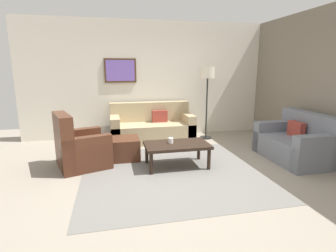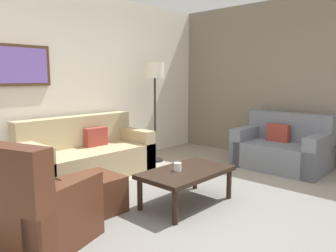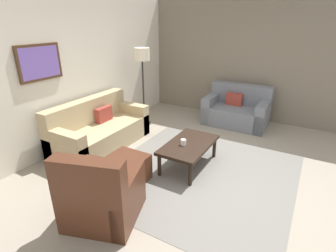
{
  "view_description": "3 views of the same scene",
  "coord_description": "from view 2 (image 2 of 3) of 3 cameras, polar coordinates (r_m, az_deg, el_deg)",
  "views": [
    {
      "loc": [
        -0.92,
        -3.94,
        1.67
      ],
      "look_at": [
        0.02,
        0.37,
        0.71
      ],
      "focal_mm": 28.05,
      "sensor_mm": 36.0,
      "label": 1
    },
    {
      "loc": [
        -2.65,
        -2.07,
        1.46
      ],
      "look_at": [
        0.12,
        0.52,
        0.9
      ],
      "focal_mm": 35.07,
      "sensor_mm": 36.0,
      "label": 2
    },
    {
      "loc": [
        -3.27,
        -1.32,
        2.26
      ],
      "look_at": [
        -0.12,
        0.49,
        0.76
      ],
      "focal_mm": 27.84,
      "sensor_mm": 36.0,
      "label": 3
    }
  ],
  "objects": [
    {
      "name": "ground_plane",
      "position": [
        3.67,
        4.82,
        -15.07
      ],
      "size": [
        8.0,
        8.0,
        0.0
      ],
      "primitive_type": "plane",
      "color": "gray"
    },
    {
      "name": "rear_partition",
      "position": [
        5.37,
        -17.51,
        7.4
      ],
      "size": [
        6.0,
        0.12,
        2.8
      ],
      "primitive_type": "cube",
      "color": "silver",
      "rests_on": "ground_plane"
    },
    {
      "name": "stone_feature_panel",
      "position": [
        6.02,
        23.12,
        7.19
      ],
      "size": [
        0.12,
        5.2,
        2.8
      ],
      "primitive_type": "cube",
      "color": "slate",
      "rests_on": "ground_plane"
    },
    {
      "name": "area_rug",
      "position": [
        3.67,
        4.82,
        -15.02
      ],
      "size": [
        2.85,
        2.78,
        0.01
      ],
      "primitive_type": "cube",
      "color": "slate",
      "rests_on": "ground_plane"
    },
    {
      "name": "couch_main",
      "position": [
        5.08,
        -14.15,
        -5.04
      ],
      "size": [
        1.9,
        0.89,
        0.88
      ],
      "color": "tan",
      "rests_on": "ground_plane"
    },
    {
      "name": "couch_loveseat",
      "position": [
        5.68,
        19.33,
        -3.84
      ],
      "size": [
        0.88,
        1.38,
        0.88
      ],
      "color": "slate",
      "rests_on": "ground_plane"
    },
    {
      "name": "armchair_leather",
      "position": [
        3.13,
        -22.56,
        -13.88
      ],
      "size": [
        1.01,
        1.01,
        0.95
      ],
      "color": "#4C2819",
      "rests_on": "ground_plane"
    },
    {
      "name": "ottoman",
      "position": [
        3.74,
        -12.96,
        -11.52
      ],
      "size": [
        0.56,
        0.56,
        0.4
      ],
      "primitive_type": "cube",
      "color": "#4C2819",
      "rests_on": "ground_plane"
    },
    {
      "name": "coffee_table",
      "position": [
        3.82,
        3.24,
        -8.38
      ],
      "size": [
        1.1,
        0.64,
        0.41
      ],
      "color": "black",
      "rests_on": "ground_plane"
    },
    {
      "name": "cup",
      "position": [
        3.75,
        1.68,
        -7.1
      ],
      "size": [
        0.09,
        0.09,
        0.09
      ],
      "primitive_type": "cylinder",
      "color": "white",
      "rests_on": "coffee_table"
    },
    {
      "name": "lamp_standing",
      "position": [
        5.65,
        -2.32,
        7.9
      ],
      "size": [
        0.32,
        0.32,
        1.71
      ],
      "color": "black",
      "rests_on": "ground_plane"
    },
    {
      "name": "framed_artwork",
      "position": [
        5.0,
        -23.83,
        9.61
      ],
      "size": [
        0.75,
        0.04,
        0.56
      ],
      "color": "#472D1C"
    }
  ]
}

